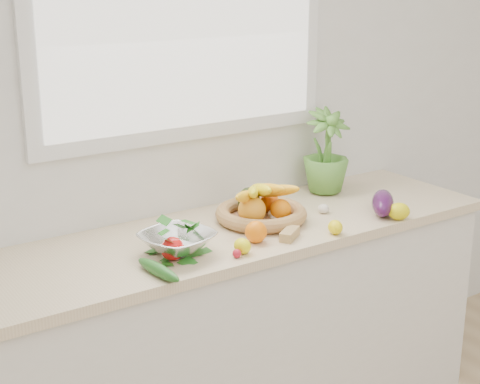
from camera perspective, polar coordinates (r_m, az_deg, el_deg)
back_wall at (r=2.93m, az=-4.35°, el=6.98°), size 4.50×0.02×2.70m
counter_cabinet at (r=3.00m, az=-1.03°, el=-11.46°), size 2.20×0.58×0.86m
countertop at (r=2.81m, az=-1.07°, el=-3.38°), size 2.24×0.62×0.04m
orange_loose at (r=2.67m, az=1.25°, el=-3.11°), size 0.11×0.11×0.08m
lemon_a at (r=2.58m, az=0.19°, el=-4.21°), size 0.06×0.07×0.05m
lemon_b at (r=2.78m, az=7.40°, el=-2.73°), size 0.08×0.08×0.05m
lemon_c at (r=2.98m, az=12.23°, el=-1.48°), size 0.11×0.10×0.07m
apple at (r=2.53m, az=-5.26°, el=-4.40°), size 0.08×0.08×0.08m
ginger at (r=2.72m, az=3.86°, el=-3.28°), size 0.12×0.10×0.03m
garlic_a at (r=2.88m, az=2.80°, el=-2.01°), size 0.05×0.05×0.04m
garlic_b at (r=2.92m, az=2.65°, el=-1.73°), size 0.05×0.05×0.04m
garlic_c at (r=3.01m, az=6.49°, el=-1.29°), size 0.05×0.05×0.04m
eggplant at (r=3.03m, az=11.01°, el=-0.83°), size 0.23×0.23×0.09m
cucumber at (r=2.41m, az=-6.36°, el=-6.02°), size 0.07×0.23×0.04m
radish at (r=2.54m, az=-0.25°, el=-4.79°), size 0.04×0.04×0.03m
potted_herb at (r=3.24m, az=6.69°, el=3.22°), size 0.21×0.21×0.37m
fruit_basket at (r=2.89m, az=1.60°, el=-1.30°), size 0.45×0.45×0.19m
colander_with_spinach at (r=2.56m, az=-4.91°, el=-3.51°), size 0.30×0.30×0.13m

